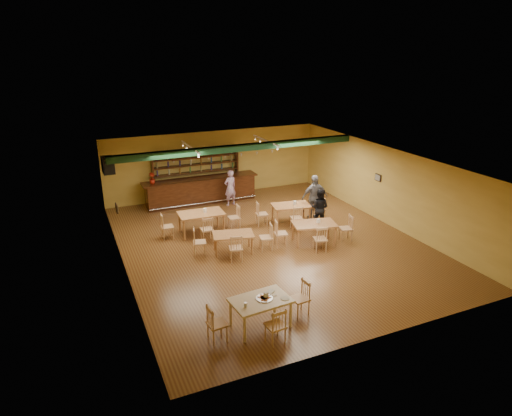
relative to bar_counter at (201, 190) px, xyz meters
name	(u,v)px	position (x,y,z in m)	size (l,w,h in m)	color
floor	(269,243)	(0.93, -5.15, -0.56)	(12.00, 12.00, 0.00)	#573219
ceiling_beam	(239,148)	(0.93, -2.35, 2.31)	(10.00, 0.30, 0.25)	#103219
track_rail_left	(190,147)	(-0.87, -1.75, 2.38)	(0.05, 2.50, 0.05)	white
track_rail_right	(266,140)	(2.33, -1.75, 2.38)	(0.05, 2.50, 0.05)	white
ac_unit	(108,165)	(-3.87, -0.95, 1.79)	(0.34, 0.70, 0.48)	white
picture_left	(117,208)	(-4.04, -4.15, 1.14)	(0.04, 0.34, 0.28)	black
picture_right	(378,178)	(5.90, -4.65, 1.14)	(0.04, 0.34, 0.28)	black
bar_counter	(201,190)	(0.00, 0.00, 0.00)	(5.12, 0.85, 1.13)	black
back_bar_hutch	(196,174)	(0.00, 0.63, 0.57)	(3.96, 0.40, 2.28)	black
poinsettia	(152,178)	(-2.11, 0.00, 0.80)	(0.26, 0.26, 0.47)	maroon
dining_table_a	(202,223)	(-1.02, -3.38, -0.15)	(1.64, 0.99, 0.82)	#995D36
dining_table_b	(291,214)	(2.54, -3.73, -0.20)	(1.47, 0.88, 0.73)	#995D36
dining_table_c	(233,243)	(-0.52, -5.36, -0.23)	(1.35, 0.81, 0.68)	#995D36
dining_table_d	(314,233)	(2.36, -5.78, -0.19)	(1.49, 0.90, 0.75)	#995D36
near_table	(260,313)	(-1.42, -9.61, -0.18)	(1.43, 0.92, 0.77)	beige
pizza_tray	(264,298)	(-1.32, -9.61, 0.21)	(0.40, 0.40, 0.01)	silver
parmesan_shaker	(245,305)	(-1.88, -9.77, 0.26)	(0.07, 0.07, 0.11)	#EAE5C6
napkin_stack	(270,292)	(-1.07, -9.41, 0.22)	(0.20, 0.15, 0.03)	white
pizza_server	(269,296)	(-1.17, -9.56, 0.22)	(0.32, 0.09, 0.00)	silver
side_plate	(285,298)	(-0.86, -9.82, 0.21)	(0.22, 0.22, 0.01)	white
patron_bar	(230,188)	(1.07, -0.83, 0.23)	(0.58, 0.38, 1.58)	#8B489C
patron_right_a	(319,208)	(3.34, -4.53, 0.19)	(0.74, 0.57, 1.52)	black
patron_right_b	(315,197)	(3.56, -3.78, 0.35)	(1.08, 0.45, 1.84)	slate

